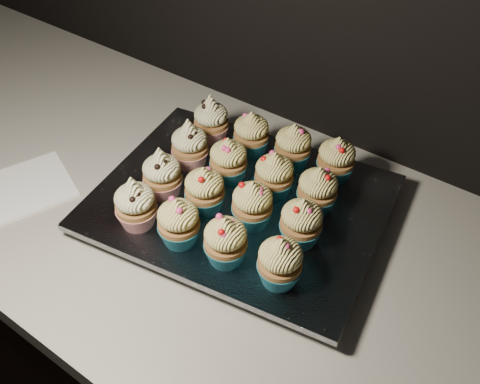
{
  "coord_description": "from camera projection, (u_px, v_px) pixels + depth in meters",
  "views": [
    {
      "loc": [
        0.24,
        1.23,
        1.54
      ],
      "look_at": [
        -0.12,
        1.73,
        0.95
      ],
      "focal_mm": 40.0,
      "sensor_mm": 36.0,
      "label": 1
    }
  ],
  "objects": [
    {
      "name": "cupcake_10",
      "position": [
        274.0,
        175.0,
        0.85
      ],
      "size": [
        0.06,
        0.06,
        0.08
      ],
      "color": "#1C6F85",
      "rests_on": "foil_lining"
    },
    {
      "name": "cupcake_11",
      "position": [
        317.0,
        190.0,
        0.82
      ],
      "size": [
        0.06,
        0.06,
        0.08
      ],
      "color": "#1C6F85",
      "rests_on": "foil_lining"
    },
    {
      "name": "cupcake_2",
      "position": [
        226.0,
        241.0,
        0.75
      ],
      "size": [
        0.06,
        0.06,
        0.08
      ],
      "color": "#1C6F85",
      "rests_on": "foil_lining"
    },
    {
      "name": "cupcake_7",
      "position": [
        301.0,
        222.0,
        0.77
      ],
      "size": [
        0.06,
        0.06,
        0.08
      ],
      "color": "#1C6F85",
      "rests_on": "foil_lining"
    },
    {
      "name": "cupcake_13",
      "position": [
        251.0,
        134.0,
        0.92
      ],
      "size": [
        0.06,
        0.06,
        0.08
      ],
      "color": "#1C6F85",
      "rests_on": "foil_lining"
    },
    {
      "name": "cupcake_8",
      "position": [
        190.0,
        145.0,
        0.9
      ],
      "size": [
        0.06,
        0.06,
        0.1
      ],
      "color": "#A41618",
      "rests_on": "foil_lining"
    },
    {
      "name": "cupcake_9",
      "position": [
        228.0,
        161.0,
        0.87
      ],
      "size": [
        0.06,
        0.06,
        0.08
      ],
      "color": "#1C6F85",
      "rests_on": "foil_lining"
    },
    {
      "name": "cupcake_14",
      "position": [
        293.0,
        146.0,
        0.9
      ],
      "size": [
        0.06,
        0.06,
        0.08
      ],
      "color": "#1C6F85",
      "rests_on": "foil_lining"
    },
    {
      "name": "cupcake_6",
      "position": [
        252.0,
        204.0,
        0.8
      ],
      "size": [
        0.06,
        0.06,
        0.08
      ],
      "color": "#1C6F85",
      "rests_on": "foil_lining"
    },
    {
      "name": "cupcake_0",
      "position": [
        135.0,
        204.0,
        0.8
      ],
      "size": [
        0.06,
        0.06,
        0.1
      ],
      "color": "#A41618",
      "rests_on": "foil_lining"
    },
    {
      "name": "napkin",
      "position": [
        29.0,
        186.0,
        0.93
      ],
      "size": [
        0.18,
        0.18,
        0.0
      ],
      "primitive_type": "cube",
      "rotation": [
        0.0,
        0.0,
        -0.4
      ],
      "color": "white",
      "rests_on": "worktop"
    },
    {
      "name": "baking_tray",
      "position": [
        240.0,
        209.0,
        0.88
      ],
      "size": [
        0.46,
        0.38,
        0.02
      ],
      "primitive_type": "cube",
      "rotation": [
        0.0,
        0.0,
        0.15
      ],
      "color": "black",
      "rests_on": "worktop"
    },
    {
      "name": "worktop",
      "position": [
        293.0,
        266.0,
        0.83
      ],
      "size": [
        2.44,
        0.64,
        0.04
      ],
      "primitive_type": "cube",
      "color": "beige",
      "rests_on": "cabinet"
    },
    {
      "name": "foil_lining",
      "position": [
        240.0,
        202.0,
        0.87
      ],
      "size": [
        0.5,
        0.42,
        0.01
      ],
      "primitive_type": "cube",
      "rotation": [
        0.0,
        0.0,
        0.15
      ],
      "color": "silver",
      "rests_on": "baking_tray"
    },
    {
      "name": "cupcake_5",
      "position": [
        205.0,
        190.0,
        0.82
      ],
      "size": [
        0.06,
        0.06,
        0.08
      ],
      "color": "#1C6F85",
      "rests_on": "foil_lining"
    },
    {
      "name": "cupcake_15",
      "position": [
        336.0,
        160.0,
        0.87
      ],
      "size": [
        0.06,
        0.06,
        0.08
      ],
      "color": "#1C6F85",
      "rests_on": "foil_lining"
    },
    {
      "name": "cupcake_4",
      "position": [
        162.0,
        174.0,
        0.84
      ],
      "size": [
        0.06,
        0.06,
        0.1
      ],
      "color": "#A41618",
      "rests_on": "foil_lining"
    },
    {
      "name": "cupcake_1",
      "position": [
        179.0,
        222.0,
        0.77
      ],
      "size": [
        0.06,
        0.06,
        0.08
      ],
      "color": "#1C6F85",
      "rests_on": "foil_lining"
    },
    {
      "name": "cupcake_3",
      "position": [
        280.0,
        262.0,
        0.72
      ],
      "size": [
        0.06,
        0.06,
        0.08
      ],
      "color": "#1C6F85",
      "rests_on": "foil_lining"
    },
    {
      "name": "cupcake_12",
      "position": [
        211.0,
        120.0,
        0.95
      ],
      "size": [
        0.06,
        0.06,
        0.1
      ],
      "color": "#A41618",
      "rests_on": "foil_lining"
    }
  ]
}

